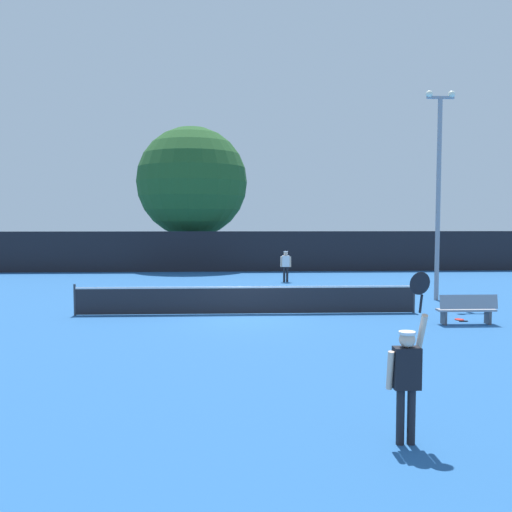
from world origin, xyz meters
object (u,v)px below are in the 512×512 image
at_px(player_receiving, 286,263).
at_px(spare_racket, 460,320).
at_px(player_serving, 407,370).
at_px(tennis_ball, 266,310).
at_px(large_tree, 192,182).
at_px(light_pole, 439,182).
at_px(parked_car_near, 333,253).
at_px(courtside_bench, 467,309).

height_order(player_receiving, spare_racket, player_receiving).
bearing_deg(player_serving, tennis_ball, 96.13).
bearing_deg(large_tree, light_pole, -55.68).
bearing_deg(parked_car_near, player_serving, -93.30).
distance_m(tennis_ball, light_pole, 8.87).
xyz_separation_m(tennis_ball, courtside_bench, (6.04, -2.78, 0.45)).
bearing_deg(spare_racket, player_receiving, 111.81).
relative_size(spare_racket, light_pole, 0.06).
xyz_separation_m(player_receiving, light_pole, (5.46, -6.79, 3.77)).
bearing_deg(player_serving, parked_car_near, 81.24).
distance_m(courtside_bench, light_pole, 6.88).
distance_m(spare_racket, light_pole, 6.61).
bearing_deg(player_receiving, parked_car_near, -111.83).
relative_size(courtside_bench, light_pole, 0.22).
xyz_separation_m(player_receiving, large_tree, (-5.49, 9.25, 4.82)).
xyz_separation_m(tennis_ball, parked_car_near, (6.30, 20.99, 0.74)).
relative_size(courtside_bench, large_tree, 0.19).
bearing_deg(player_serving, light_pole, 67.76).
relative_size(courtside_bench, parked_car_near, 0.41).
distance_m(player_serving, spare_racket, 10.92).
distance_m(tennis_ball, spare_racket, 6.47).
relative_size(light_pole, large_tree, 0.88).
distance_m(player_receiving, parked_car_near, 12.59).
bearing_deg(spare_racket, courtside_bench, -97.97).
xyz_separation_m(player_serving, large_tree, (-5.13, 30.28, 4.71)).
relative_size(player_receiving, large_tree, 0.17).
height_order(player_serving, parked_car_near, player_serving).
bearing_deg(tennis_ball, courtside_bench, -24.69).
height_order(tennis_ball, light_pole, light_pole).
relative_size(player_receiving, light_pole, 0.19).
height_order(tennis_ball, courtside_bench, courtside_bench).
bearing_deg(courtside_bench, player_serving, -118.13).
bearing_deg(player_serving, spare_racket, 63.28).
height_order(player_receiving, large_tree, large_tree).
relative_size(light_pole, parked_car_near, 1.92).
bearing_deg(large_tree, parked_car_near, 13.46).
distance_m(spare_racket, large_tree, 23.60).
height_order(spare_racket, courtside_bench, courtside_bench).
xyz_separation_m(courtside_bench, parked_car_near, (0.26, 23.77, 0.30)).
bearing_deg(spare_racket, tennis_ball, 161.87).
bearing_deg(spare_racket, player_serving, -116.72).
bearing_deg(player_receiving, spare_racket, 111.81).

